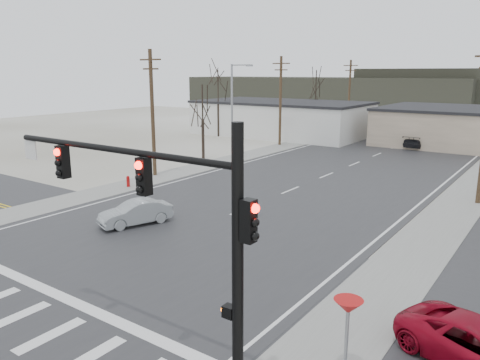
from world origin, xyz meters
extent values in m
plane|color=white|center=(0.00, 0.00, 0.00)|extent=(140.00, 140.00, 0.00)
cube|color=#29292C|center=(0.00, 15.00, 0.02)|extent=(18.00, 110.00, 0.05)
cube|color=#29292C|center=(0.00, 0.00, 0.02)|extent=(90.00, 10.00, 0.04)
cube|color=gray|center=(-10.60, 20.00, 0.03)|extent=(3.00, 90.00, 0.06)
cube|color=gray|center=(10.60, 20.00, 0.03)|extent=(3.00, 90.00, 0.06)
cylinder|color=black|center=(9.80, -6.20, 3.60)|extent=(0.28, 0.28, 7.20)
cylinder|color=black|center=(5.60, -6.20, 6.20)|extent=(8.40, 0.18, 0.18)
cube|color=black|center=(6.80, -6.20, 5.60)|extent=(0.32, 0.30, 1.00)
cube|color=black|center=(3.30, -6.20, 5.60)|extent=(0.32, 0.30, 1.00)
sphere|color=#FF0C05|center=(6.80, -6.37, 5.92)|extent=(0.22, 0.22, 0.22)
sphere|color=#FF0C05|center=(3.30, -6.37, 5.92)|extent=(0.22, 0.22, 0.22)
cube|color=black|center=(10.10, -6.20, 5.00)|extent=(0.30, 0.30, 1.00)
cube|color=silver|center=(1.60, -6.20, 5.80)|extent=(0.60, 0.04, 0.60)
cube|color=black|center=(9.55, -6.20, 2.60)|extent=(0.30, 0.25, 0.30)
sphere|color=#FF5905|center=(9.40, -6.20, 2.60)|extent=(0.18, 0.18, 0.18)
cylinder|color=#A50C0C|center=(-10.20, 8.00, 0.35)|extent=(0.24, 0.24, 0.70)
sphere|color=#A50C0C|center=(-10.20, 8.00, 0.75)|extent=(0.24, 0.24, 0.24)
cylinder|color=gray|center=(11.50, -3.50, 1.05)|extent=(0.10, 0.10, 2.10)
cone|color=#A50C0C|center=(11.50, -3.50, 2.15)|extent=(0.80, 0.80, 0.40)
cube|color=silver|center=(-16.00, 40.00, 2.10)|extent=(22.00, 12.00, 4.20)
cube|color=black|center=(-16.00, 40.00, 4.35)|extent=(22.30, 12.30, 0.30)
cylinder|color=#4A3922|center=(-11.50, 12.00, 5.00)|extent=(0.30, 0.30, 10.00)
cube|color=#4A3922|center=(-11.50, 12.00, 9.20)|extent=(2.20, 0.12, 0.12)
cube|color=#4A3922|center=(-11.50, 12.00, 8.50)|extent=(1.60, 0.12, 0.12)
cylinder|color=#4A3922|center=(-11.50, 32.00, 5.00)|extent=(0.30, 0.30, 10.00)
cube|color=#4A3922|center=(-11.50, 32.00, 9.20)|extent=(2.20, 0.12, 0.12)
cube|color=#4A3922|center=(-11.50, 32.00, 8.50)|extent=(1.60, 0.12, 0.12)
cylinder|color=#4A3922|center=(-11.50, 52.00, 5.00)|extent=(0.30, 0.30, 10.00)
cube|color=#4A3922|center=(-11.50, 52.00, 9.20)|extent=(2.20, 0.12, 0.12)
cube|color=#4A3922|center=(-11.50, 52.00, 8.50)|extent=(1.60, 0.12, 0.12)
cylinder|color=gray|center=(-11.00, 22.00, 4.50)|extent=(0.20, 0.20, 9.00)
cylinder|color=gray|center=(-10.00, 22.00, 8.90)|extent=(2.00, 0.12, 0.12)
cube|color=gray|center=(-9.00, 22.00, 8.85)|extent=(0.60, 0.25, 0.18)
cylinder|color=black|center=(-13.00, 20.00, 1.88)|extent=(0.28, 0.28, 3.75)
cylinder|color=black|center=(-13.00, 20.00, 5.25)|extent=(0.14, 0.14, 3.75)
cylinder|color=black|center=(-14.00, 46.00, 2.25)|extent=(0.28, 0.28, 4.50)
cylinder|color=black|center=(-14.00, 46.00, 6.30)|extent=(0.14, 0.14, 4.50)
cylinder|color=black|center=(-22.00, 34.00, 2.25)|extent=(0.28, 0.28, 4.50)
cylinder|color=black|center=(-22.00, 34.00, 6.30)|extent=(0.14, 0.14, 4.50)
cube|color=#333026|center=(-35.00, 92.00, 3.50)|extent=(70.00, 18.00, 7.00)
imported|color=#8F9598|center=(-3.22, 2.36, 0.70)|extent=(2.69, 4.22, 1.31)
imported|color=black|center=(2.20, 39.07, 0.81)|extent=(2.50, 5.38, 1.52)
imported|color=black|center=(-0.16, 59.44, 0.71)|extent=(2.80, 4.18, 1.32)
camera|label=1|loc=(15.70, -14.47, 8.25)|focal=35.00mm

